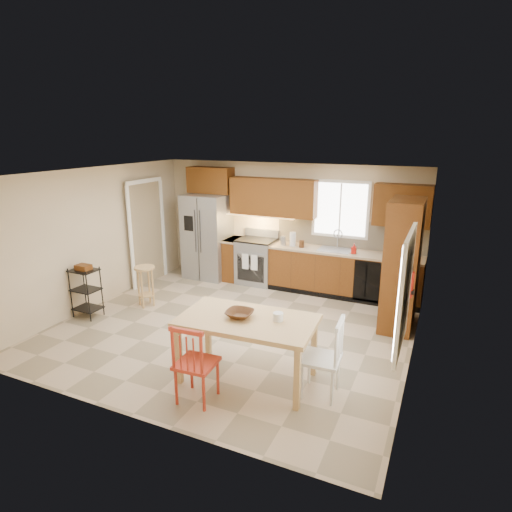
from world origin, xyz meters
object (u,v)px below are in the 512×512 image
(utility_cart, at_px, (86,292))
(chair_white, at_px, (321,357))
(range_stove, at_px, (257,262))
(table_jar, at_px, (278,318))
(table_bowl, at_px, (240,317))
(soap_bottle, at_px, (354,249))
(refrigerator, at_px, (207,236))
(chair_red, at_px, (196,362))
(bar_stool, at_px, (146,286))
(dining_table, at_px, (247,349))
(fire_extinguisher, at_px, (409,284))
(pantry, at_px, (402,265))

(utility_cart, bearing_deg, chair_white, -6.78)
(range_stove, distance_m, table_jar, 3.80)
(table_bowl, bearing_deg, soap_bottle, 77.85)
(refrigerator, xyz_separation_m, utility_cart, (-0.80, -2.74, -0.47))
(chair_red, distance_m, bar_stool, 3.18)
(range_stove, bearing_deg, chair_white, -55.02)
(chair_red, bearing_deg, chair_white, 25.07)
(soap_bottle, xyz_separation_m, chair_red, (-0.96, -4.00, -0.50))
(chair_red, relative_size, chair_white, 1.00)
(soap_bottle, distance_m, dining_table, 3.45)
(chair_white, bearing_deg, refrigerator, 43.40)
(utility_cart, bearing_deg, table_bowl, -10.07)
(chair_red, distance_m, table_bowl, 0.77)
(soap_bottle, xyz_separation_m, utility_cart, (-3.98, -2.71, -0.55))
(soap_bottle, height_order, fire_extinguisher, fire_extinguisher)
(refrigerator, bearing_deg, utility_cart, -106.29)
(dining_table, xyz_separation_m, table_jar, (0.37, 0.11, 0.46))
(table_bowl, relative_size, table_jar, 2.18)
(range_stove, height_order, chair_white, chair_white)
(dining_table, xyz_separation_m, chair_white, (0.95, 0.05, 0.09))
(refrigerator, relative_size, pantry, 0.87)
(soap_bottle, bearing_deg, fire_extinguisher, -59.47)
(range_stove, bearing_deg, dining_table, -67.58)
(refrigerator, distance_m, range_stove, 1.24)
(chair_red, xyz_separation_m, utility_cart, (-3.02, 1.28, -0.06))
(refrigerator, relative_size, chair_white, 1.82)
(pantry, height_order, bar_stool, pantry)
(fire_extinguisher, height_order, table_jar, fire_extinguisher)
(pantry, distance_m, table_bowl, 2.97)
(table_bowl, bearing_deg, fire_extinguisher, 36.75)
(fire_extinguisher, bearing_deg, table_jar, -137.17)
(utility_cart, bearing_deg, refrigerator, 74.63)
(soap_bottle, bearing_deg, refrigerator, 179.55)
(bar_stool, distance_m, utility_cart, 1.02)
(chair_red, relative_size, table_bowl, 2.90)
(dining_table, distance_m, table_jar, 0.60)
(range_stove, relative_size, table_bowl, 2.67)
(chair_red, bearing_deg, table_jar, 43.09)
(dining_table, xyz_separation_m, utility_cart, (-3.37, 0.63, 0.03))
(table_jar, bearing_deg, soap_bottle, 85.73)
(dining_table, distance_m, chair_white, 0.96)
(refrigerator, xyz_separation_m, fire_extinguisher, (4.33, -1.98, 0.19))
(range_stove, height_order, utility_cart, range_stove)
(dining_table, distance_m, utility_cart, 3.43)
(pantry, distance_m, chair_red, 3.68)
(fire_extinguisher, height_order, chair_red, fire_extinguisher)
(refrigerator, distance_m, chair_red, 4.61)
(range_stove, height_order, fire_extinguisher, fire_extinguisher)
(pantry, relative_size, utility_cart, 2.37)
(fire_extinguisher, height_order, dining_table, fire_extinguisher)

